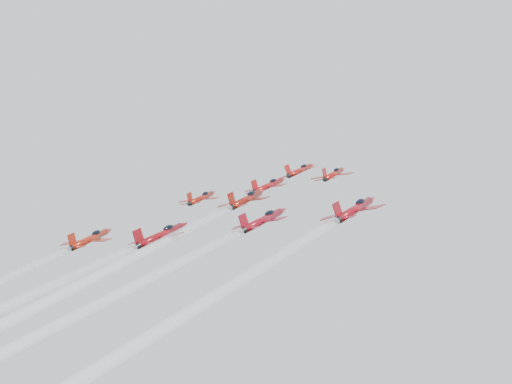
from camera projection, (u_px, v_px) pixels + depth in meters
The scene contains 7 objects.
jet_lead at pixel (300, 170), 152.53m from camera, with size 9.70×12.64×7.25m.
jet_row2_left at pixel (202, 198), 145.15m from camera, with size 9.10×11.86×6.80m.
jet_row2_center at pixel (269, 185), 139.57m from camera, with size 9.54×12.44×7.13m.
jet_row2_right at pixel (334, 174), 134.02m from camera, with size 8.63×11.26×6.46m.
jet_center at pixel (50, 299), 83.26m from camera, with size 10.52×101.94×53.48m.
jet_rear_right at pixel (45, 349), 63.15m from camera, with size 9.32×90.30×47.37m.
jet_rear_farright at pixel (165, 353), 54.41m from camera, with size 9.43×91.37×47.94m.
Camera 1 is at (60.74, -104.50, 125.97)m, focal length 50.00 mm.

